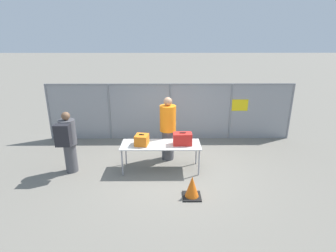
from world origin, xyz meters
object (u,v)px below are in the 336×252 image
Objects in this scene: traveler_hooded at (68,140)px; traffic_cone at (192,188)px; suitcase_red at (182,139)px; utility_trailer at (202,107)px; inspection_table at (161,146)px; security_worker_near at (168,128)px; suitcase_orange at (142,140)px.

traveler_hooded reaches higher than traffic_cone.
suitcase_red is 5.29m from utility_trailer.
security_worker_near is (0.19, 0.67, 0.27)m from inspection_table.
suitcase_red is 0.30× the size of traveler_hooded.
security_worker_near reaches higher than suitcase_orange.
traffic_cone is at bearing -83.45° from suitcase_red.
utility_trailer is at bearing 76.92° from suitcase_red.
suitcase_red is at bearing 0.20° from suitcase_orange.
traveler_hooded is 3.20× the size of traffic_cone.
utility_trailer is at bearing 66.23° from suitcase_orange.
traveler_hooded reaches higher than suitcase_orange.
traveler_hooded is at bearing -178.07° from suitcase_red.
security_worker_near is 4.72m from utility_trailer.
suitcase_red reaches higher than inspection_table.
security_worker_near is at bearing -109.56° from utility_trailer.
traveler_hooded is at bearing -176.74° from inspection_table.
utility_trailer is at bearing 70.89° from inspection_table.
suitcase_orange is 1.00m from security_worker_near.
suitcase_red reaches higher than suitcase_orange.
traveler_hooded is 6.70m from utility_trailer.
inspection_table is at bearing 7.12° from traveler_hooded.
suitcase_red is 0.26× the size of security_worker_near.
security_worker_near reaches higher than utility_trailer.
security_worker_near is at bearing 73.90° from inspection_table.
security_worker_near reaches higher than traveler_hooded.
traveler_hooded is 3.40m from traffic_cone.
suitcase_orange is at bearing 6.78° from traveler_hooded.
traveler_hooded reaches higher than utility_trailer.
security_worker_near is (-0.38, 0.71, 0.06)m from suitcase_red.
suitcase_orange is 5.63m from utility_trailer.
security_worker_near reaches higher than suitcase_red.
suitcase_red is at bearing 96.55° from traffic_cone.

